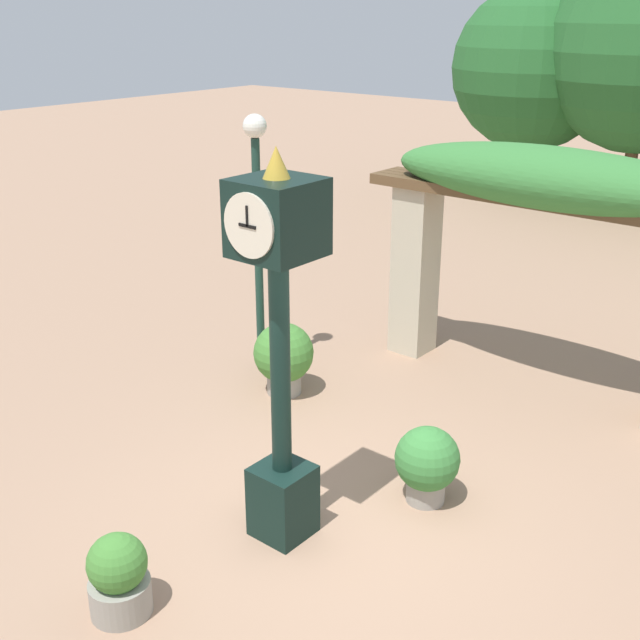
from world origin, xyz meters
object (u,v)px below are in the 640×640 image
Objects in this scene: potted_plant_near_left at (427,462)px; potted_plant_far_left at (118,576)px; potted_plant_far_right at (284,356)px; lamp_post at (257,205)px; pedestal_clock at (280,336)px.

potted_plant_near_left is 2.89m from potted_plant_far_left.
potted_plant_far_right is 1.80m from lamp_post.
pedestal_clock is 4.52× the size of potted_plant_near_left.
potted_plant_far_right is (-1.81, 2.02, -1.38)m from pedestal_clock.
lamp_post is at bearing 119.78° from potted_plant_far_left.
potted_plant_far_right is at bearing 161.81° from potted_plant_near_left.
lamp_post is at bearing 159.93° from potted_plant_near_left.
potted_plant_near_left is 3.80m from lamp_post.
potted_plant_far_left is at bearing -109.73° from potted_plant_near_left.
potted_plant_far_left is 4.81m from lamp_post.
potted_plant_near_left is at bearing 70.27° from potted_plant_far_left.
potted_plant_far_left is (-0.29, -1.51, -1.53)m from pedestal_clock.
potted_plant_near_left reaches higher than potted_plant_far_left.
pedestal_clock reaches higher than lamp_post.
potted_plant_near_left is at bearing -18.19° from potted_plant_far_right.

